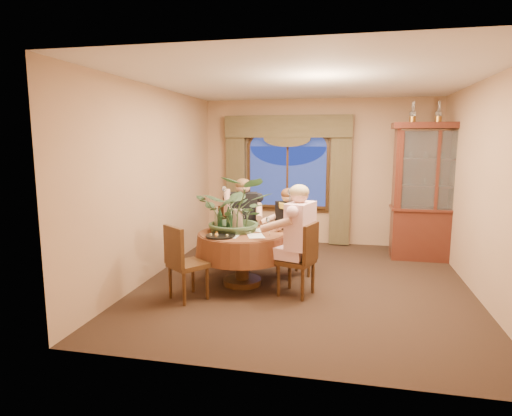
% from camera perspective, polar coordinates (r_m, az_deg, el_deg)
% --- Properties ---
extents(floor, '(5.00, 5.00, 0.00)m').
position_cam_1_polar(floor, '(6.26, 6.48, -9.83)').
color(floor, black).
rests_on(floor, ground).
extents(wall_back, '(4.50, 0.00, 4.50)m').
position_cam_1_polar(wall_back, '(8.45, 8.33, 4.72)').
color(wall_back, '#A27A58').
rests_on(wall_back, ground).
extents(wall_right, '(0.00, 5.00, 5.00)m').
position_cam_1_polar(wall_right, '(6.18, 28.00, 2.22)').
color(wall_right, '#A27A58').
rests_on(wall_right, ground).
extents(ceiling, '(5.00, 5.00, 0.00)m').
position_cam_1_polar(ceiling, '(5.98, 6.98, 16.47)').
color(ceiling, white).
rests_on(ceiling, wall_back).
extents(window, '(1.62, 0.10, 1.32)m').
position_cam_1_polar(window, '(8.44, 4.21, 4.11)').
color(window, navy).
rests_on(window, wall_back).
extents(arched_transom, '(1.60, 0.06, 0.44)m').
position_cam_1_polar(arched_transom, '(8.41, 4.27, 9.41)').
color(arched_transom, navy).
rests_on(arched_transom, wall_back).
extents(drapery_left, '(0.38, 0.14, 2.32)m').
position_cam_1_polar(drapery_left, '(8.61, -2.66, 3.42)').
color(drapery_left, '#443A22').
rests_on(drapery_left, floor).
extents(drapery_right, '(0.38, 0.14, 2.32)m').
position_cam_1_polar(drapery_right, '(8.33, 11.20, 3.07)').
color(drapery_right, '#443A22').
rests_on(drapery_right, floor).
extents(swag_valance, '(2.45, 0.16, 0.42)m').
position_cam_1_polar(swag_valance, '(8.34, 4.21, 10.79)').
color(swag_valance, '#443A22').
rests_on(swag_valance, wall_back).
extents(dining_table, '(1.62, 1.62, 0.75)m').
position_cam_1_polar(dining_table, '(6.05, -1.86, -6.73)').
color(dining_table, maroon).
rests_on(dining_table, floor).
extents(china_cabinet, '(1.42, 0.56, 2.31)m').
position_cam_1_polar(china_cabinet, '(7.78, 22.59, 1.94)').
color(china_cabinet, '#3D140D').
rests_on(china_cabinet, floor).
extents(oil_lamp_left, '(0.11, 0.11, 0.34)m').
position_cam_1_polar(oil_lamp_left, '(7.68, 20.19, 11.91)').
color(oil_lamp_left, '#A5722D').
rests_on(oil_lamp_left, china_cabinet).
extents(oil_lamp_center, '(0.11, 0.11, 0.34)m').
position_cam_1_polar(oil_lamp_center, '(7.74, 23.19, 11.71)').
color(oil_lamp_center, '#A5722D').
rests_on(oil_lamp_center, china_cabinet).
extents(oil_lamp_right, '(0.11, 0.11, 0.34)m').
position_cam_1_polar(oil_lamp_right, '(7.83, 26.13, 11.49)').
color(oil_lamp_right, '#A5722D').
rests_on(oil_lamp_right, china_cabinet).
extents(chair_right, '(0.53, 0.53, 0.96)m').
position_cam_1_polar(chair_right, '(5.65, 5.37, -6.82)').
color(chair_right, black).
rests_on(chair_right, floor).
extents(chair_back_right, '(0.59, 0.59, 0.96)m').
position_cam_1_polar(chair_back_right, '(6.42, 5.00, -4.87)').
color(chair_back_right, black).
rests_on(chair_back_right, floor).
extents(chair_back, '(0.55, 0.55, 0.96)m').
position_cam_1_polar(chair_back, '(6.88, -3.09, -3.92)').
color(chair_back, black).
rests_on(chair_back, floor).
extents(chair_front_left, '(0.59, 0.59, 0.96)m').
position_cam_1_polar(chair_front_left, '(5.54, -9.03, -7.20)').
color(chair_front_left, black).
rests_on(chair_front_left, floor).
extents(person_pink, '(0.62, 0.64, 1.47)m').
position_cam_1_polar(person_pink, '(5.57, 5.90, -4.35)').
color(person_pink, beige).
rests_on(person_pink, floor).
extents(person_back, '(0.60, 0.57, 1.44)m').
position_cam_1_polar(person_back, '(6.79, -1.71, -2.03)').
color(person_back, black).
rests_on(person_back, floor).
extents(person_scarf, '(0.64, 0.64, 1.33)m').
position_cam_1_polar(person_scarf, '(6.41, 4.46, -3.20)').
color(person_scarf, black).
rests_on(person_scarf, floor).
extents(stoneware_vase, '(0.16, 0.16, 0.30)m').
position_cam_1_polar(stoneware_vase, '(6.09, -2.46, -1.55)').
color(stoneware_vase, tan).
rests_on(stoneware_vase, dining_table).
extents(centerpiece_plant, '(1.07, 1.19, 0.93)m').
position_cam_1_polar(centerpiece_plant, '(5.99, -2.56, 3.22)').
color(centerpiece_plant, '#385433').
rests_on(centerpiece_plant, dining_table).
extents(olive_bowl, '(0.14, 0.14, 0.04)m').
position_cam_1_polar(olive_bowl, '(5.86, -1.31, -3.25)').
color(olive_bowl, '#4B5931').
rests_on(olive_bowl, dining_table).
extents(cheese_platter, '(0.40, 0.40, 0.02)m').
position_cam_1_polar(cheese_platter, '(5.71, -4.74, -3.73)').
color(cheese_platter, black).
rests_on(cheese_platter, dining_table).
extents(wine_bottle_0, '(0.07, 0.07, 0.33)m').
position_cam_1_polar(wine_bottle_0, '(6.14, -5.29, -1.37)').
color(wine_bottle_0, tan).
rests_on(wine_bottle_0, dining_table).
extents(wine_bottle_1, '(0.07, 0.07, 0.33)m').
position_cam_1_polar(wine_bottle_1, '(6.01, -3.50, -1.57)').
color(wine_bottle_1, tan).
rests_on(wine_bottle_1, dining_table).
extents(wine_bottle_2, '(0.07, 0.07, 0.33)m').
position_cam_1_polar(wine_bottle_2, '(5.91, -3.49, -1.75)').
color(wine_bottle_2, black).
rests_on(wine_bottle_2, dining_table).
extents(wine_bottle_3, '(0.07, 0.07, 0.33)m').
position_cam_1_polar(wine_bottle_3, '(6.01, -4.84, -1.58)').
color(wine_bottle_3, black).
rests_on(wine_bottle_3, dining_table).
extents(wine_bottle_4, '(0.07, 0.07, 0.33)m').
position_cam_1_polar(wine_bottle_4, '(6.17, -3.67, -1.30)').
color(wine_bottle_4, black).
rests_on(wine_bottle_4, dining_table).
extents(tasting_paper_0, '(0.30, 0.36, 0.00)m').
position_cam_1_polar(tasting_paper_0, '(5.73, -0.05, -3.73)').
color(tasting_paper_0, white).
rests_on(tasting_paper_0, dining_table).
extents(tasting_paper_1, '(0.32, 0.36, 0.00)m').
position_cam_1_polar(tasting_paper_1, '(6.10, 0.90, -2.93)').
color(tasting_paper_1, white).
rests_on(tasting_paper_1, dining_table).
extents(tasting_paper_2, '(0.22, 0.30, 0.00)m').
position_cam_1_polar(tasting_paper_2, '(5.75, -3.37, -3.70)').
color(tasting_paper_2, white).
rests_on(tasting_paper_2, dining_table).
extents(wine_glass_person_pink, '(0.07, 0.07, 0.18)m').
position_cam_1_polar(wine_glass_person_pink, '(5.74, 1.81, -2.83)').
color(wine_glass_person_pink, silver).
rests_on(wine_glass_person_pink, dining_table).
extents(wine_glass_person_back, '(0.07, 0.07, 0.18)m').
position_cam_1_polar(wine_glass_person_back, '(6.37, -1.79, -1.64)').
color(wine_glass_person_back, silver).
rests_on(wine_glass_person_back, dining_table).
extents(wine_glass_person_scarf, '(0.07, 0.07, 0.18)m').
position_cam_1_polar(wine_glass_person_scarf, '(6.17, 1.61, -2.00)').
color(wine_glass_person_scarf, silver).
rests_on(wine_glass_person_scarf, dining_table).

